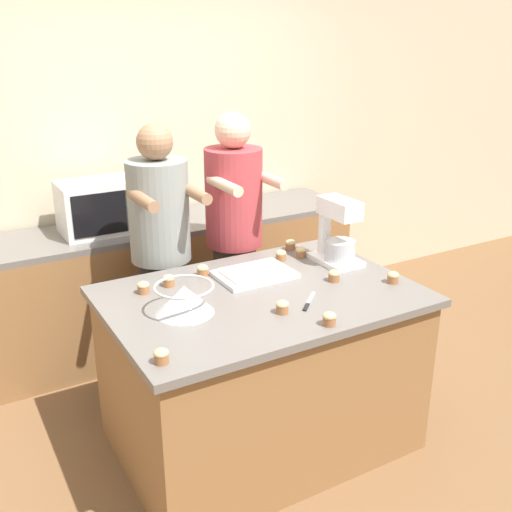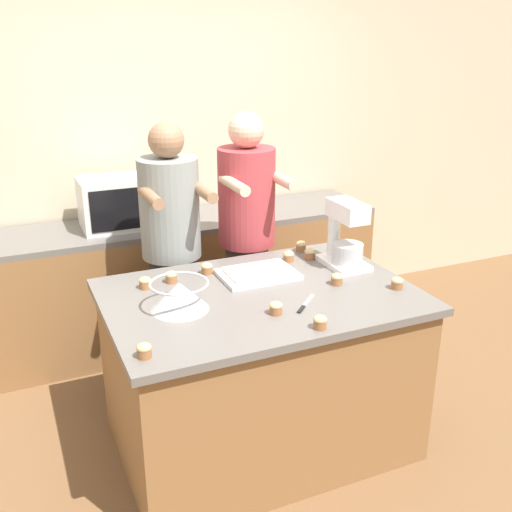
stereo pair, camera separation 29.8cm
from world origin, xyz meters
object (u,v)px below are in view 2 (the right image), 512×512
person_right (247,242)px  baking_tray (258,273)px  knife (305,305)px  cupcake_4 (276,308)px  cupcake_0 (337,279)px  stand_mixer (345,238)px  cupcake_9 (397,283)px  microwave_oven (119,203)px  cupcake_3 (289,256)px  cupcake_10 (145,283)px  cupcake_6 (207,268)px  cupcake_7 (301,246)px  cupcake_5 (171,277)px  cupcake_1 (144,350)px  mixing_bowl (179,295)px  cupcake_8 (320,322)px  person_left (172,256)px  cupcake_2 (310,254)px

person_right → baking_tray: person_right is taller
knife → cupcake_4: 0.17m
knife → cupcake_0: (0.27, 0.16, 0.03)m
cupcake_0 → cupcake_4: bearing=-156.9°
stand_mixer → cupcake_9: 0.41m
microwave_oven → knife: (0.56, -1.57, -0.17)m
cupcake_4 → cupcake_3: bearing=58.5°
baking_tray → knife: 0.42m
baking_tray → cupcake_9: cupcake_9 is taller
knife → cupcake_4: cupcake_4 is taller
cupcake_4 → cupcake_10: size_ratio=1.00×
baking_tray → person_right: bearing=73.1°
cupcake_6 → cupcake_7: (0.63, 0.11, 0.00)m
baking_tray → knife: bearing=-81.7°
cupcake_5 → cupcake_6: same height
cupcake_4 → cupcake_9: bearing=1.4°
cupcake_7 → cupcake_0: bearing=-97.3°
cupcake_1 → cupcake_6: 0.91m
cupcake_9 → cupcake_10: (-1.17, 0.52, 0.00)m
stand_mixer → microwave_oven: bearing=129.8°
stand_mixer → cupcake_10: bearing=173.0°
mixing_bowl → cupcake_4: (0.39, -0.23, -0.04)m
stand_mixer → cupcake_4: stand_mixer is taller
knife → cupcake_1: bearing=-168.2°
person_right → cupcake_1: 1.46m
mixing_bowl → cupcake_9: bearing=-11.0°
mixing_bowl → person_right: bearing=48.9°
knife → cupcake_8: cupcake_8 is taller
person_right → knife: (-0.10, -0.96, 0.01)m
person_left → cupcake_1: (-0.44, -1.13, 0.05)m
person_left → cupcake_0: (0.65, -0.80, 0.05)m
cupcake_8 → cupcake_9: (0.57, 0.22, 0.00)m
knife → cupcake_10: cupcake_10 is taller
person_right → cupcake_8: bearing=-97.4°
mixing_bowl → cupcake_6: bearing=54.5°
person_left → cupcake_4: bearing=-78.0°
cupcake_0 → cupcake_9: size_ratio=1.00×
stand_mixer → cupcake_7: bearing=109.0°
cupcake_2 → cupcake_8: bearing=-115.4°
person_left → baking_tray: 0.63m
cupcake_7 → cupcake_8: 1.00m
cupcake_1 → cupcake_6: (0.52, 0.74, 0.00)m
person_left → cupcake_9: 1.33m
person_right → cupcake_4: person_right is taller
cupcake_1 → cupcake_10: size_ratio=1.00×
baking_tray → cupcake_10: cupcake_10 is taller
stand_mixer → cupcake_1: size_ratio=5.97×
microwave_oven → cupcake_10: size_ratio=7.91×
stand_mixer → cupcake_7: (-0.11, 0.31, -0.13)m
person_left → cupcake_1: size_ratio=26.49×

